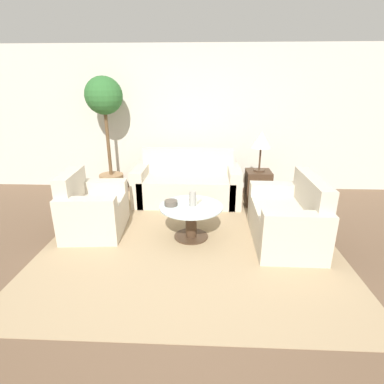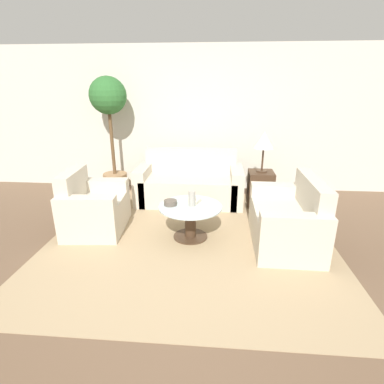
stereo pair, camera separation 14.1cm
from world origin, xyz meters
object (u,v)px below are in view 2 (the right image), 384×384
Objects in this scene: bowl at (170,203)px; coffee_table at (190,217)px; vase at (192,199)px; armchair at (92,209)px; table_lamp at (264,141)px; potted_plant at (110,116)px; book_stack at (193,201)px; sofa_main at (190,185)px; loveseat at (290,221)px.

coffee_table is at bearing -2.61° from bowl.
vase is at bearing 16.63° from coffee_table.
table_lamp is (2.44, 1.10, 0.79)m from armchair.
potted_plant is at bearing 2.04° from armchair.
book_stack is (0.02, 0.13, 0.18)m from coffee_table.
armchair is 4.53× the size of book_stack.
book_stack is (0.28, 0.12, -0.01)m from bowl.
potted_plant reaches higher than sofa_main.
vase is 1.19× the size of bowl.
table_lamp reaches higher than armchair.
loveseat is 1.96× the size of table_lamp.
loveseat reaches higher than book_stack.
book_stack is (0.15, -1.21, 0.18)m from sofa_main.
armchair reaches higher than bowl.
table_lamp reaches higher than loveseat.
potted_plant reaches higher than table_lamp.
armchair is 1.88m from potted_plant.
loveseat is 1.27m from vase.
coffee_table is (-1.26, 0.03, -0.01)m from loveseat.
potted_plant reaches higher than coffee_table.
coffee_table is 1.81m from table_lamp.
bowl is 0.31m from book_stack.
book_stack is at bearing -133.11° from table_lamp.
vase reaches higher than bowl.
coffee_table is at bearing -84.56° from sofa_main.
potted_plant reaches higher than bowl.
loveseat is 5.75× the size of book_stack.
vase is 0.15m from book_stack.
armchair is at bearing 173.63° from bowl.
bowl is (-1.32, -1.23, -0.60)m from table_lamp.
sofa_main is 8.86× the size of vase.
vase reaches higher than coffee_table.
coffee_table is at bearing -77.57° from book_stack.
sofa_main is 1.37m from vase.
bowl is at bearing -100.85° from armchair.
potted_plant is at bearing 133.67° from vase.
loveseat is at bearing -80.84° from table_lamp.
vase is at bearing -83.74° from sofa_main.
sofa_main is 10.52× the size of bowl.
bowl is at bearing -135.34° from book_stack.
loveseat is at bearing -1.67° from bowl.
bowl is at bearing -95.71° from sofa_main.
table_lamp is at bearing 49.83° from vase.
loveseat is at bearing 14.61° from book_stack.
potted_plant is (-2.61, 0.41, 0.32)m from table_lamp.
bowl is at bearing 178.72° from vase.
loveseat is 1.55× the size of coffee_table.
armchair is at bearing -136.04° from sofa_main.
loveseat reaches higher than armchair.
potted_plant is at bearing 158.03° from book_stack.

